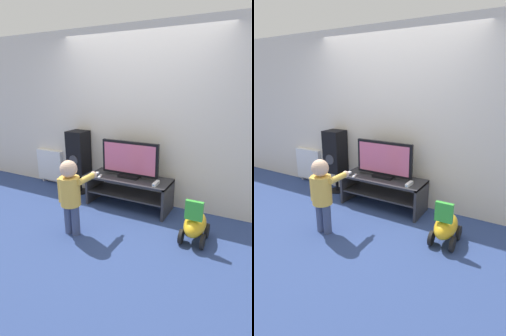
{
  "view_description": "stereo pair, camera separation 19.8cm",
  "coord_description": "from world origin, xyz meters",
  "views": [
    {
      "loc": [
        1.62,
        -3.05,
        1.79
      ],
      "look_at": [
        0.0,
        0.15,
        0.64
      ],
      "focal_mm": 28.0,
      "sensor_mm": 36.0,
      "label": 1
    },
    {
      "loc": [
        1.8,
        -2.95,
        1.79
      ],
      "look_at": [
        0.0,
        0.15,
        0.64
      ],
      "focal_mm": 28.0,
      "sensor_mm": 36.0,
      "label": 2
    }
  ],
  "objects": [
    {
      "name": "game_console",
      "position": [
        0.47,
        0.14,
        0.49
      ],
      "size": [
        0.05,
        0.18,
        0.05
      ],
      "color": "white",
      "rests_on": "tv_stand"
    },
    {
      "name": "television",
      "position": [
        0.0,
        0.26,
        0.73
      ],
      "size": [
        0.89,
        0.2,
        0.54
      ],
      "color": "black",
      "rests_on": "tv_stand"
    },
    {
      "name": "remote_primary",
      "position": [
        -0.4,
        0.07,
        0.48
      ],
      "size": [
        0.07,
        0.13,
        0.03
      ],
      "color": "white",
      "rests_on": "tv_stand"
    },
    {
      "name": "speaker_tower",
      "position": [
        -1.0,
        0.36,
        0.69
      ],
      "size": [
        0.3,
        0.31,
        1.07
      ],
      "color": "black",
      "rests_on": "ground_plane"
    },
    {
      "name": "ground_plane",
      "position": [
        0.0,
        0.0,
        0.0
      ],
      "size": [
        16.0,
        16.0,
        0.0
      ],
      "primitive_type": "plane",
      "color": "navy"
    },
    {
      "name": "wall_back",
      "position": [
        0.0,
        0.57,
        1.3
      ],
      "size": [
        10.0,
        0.06,
        2.6
      ],
      "color": "silver",
      "rests_on": "ground_plane"
    },
    {
      "name": "tv_stand",
      "position": [
        0.0,
        0.24,
        0.31
      ],
      "size": [
        1.27,
        0.49,
        0.47
      ],
      "color": "#2D2D33",
      "rests_on": "ground_plane"
    },
    {
      "name": "ride_on_toy",
      "position": [
        1.11,
        -0.24,
        0.21
      ],
      "size": [
        0.29,
        0.5,
        0.57
      ],
      "color": "gold",
      "rests_on": "ground_plane"
    },
    {
      "name": "radiator",
      "position": [
        -1.77,
        0.5,
        0.34
      ],
      "size": [
        0.57,
        0.08,
        0.63
      ],
      "color": "white",
      "rests_on": "ground_plane"
    },
    {
      "name": "child",
      "position": [
        -0.28,
        -0.76,
        0.56
      ],
      "size": [
        0.36,
        0.53,
        0.95
      ],
      "color": "#3F4C72",
      "rests_on": "ground_plane"
    }
  ]
}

